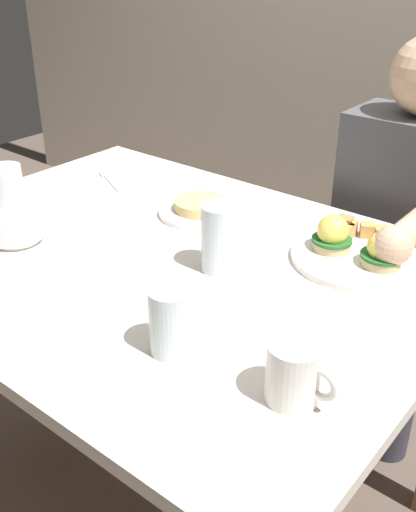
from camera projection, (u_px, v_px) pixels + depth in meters
name	position (u px, v px, depth m)	size (l,w,h in m)	color
ground_plane	(169.00, 497.00, 1.62)	(6.00, 6.00, 0.00)	brown
dining_table	(160.00, 296.00, 1.32)	(1.20, 0.90, 0.74)	silver
eggs_benedict_plate	(357.00, 249.00, 1.24)	(0.27, 0.27, 0.09)	white
fruit_bowl	(16.00, 228.00, 1.31)	(0.12, 0.12, 0.05)	white
coffee_mug	(295.00, 371.00, 0.85)	(0.11, 0.08, 0.09)	white
fork	(110.00, 180.00, 1.64)	(0.15, 0.08, 0.00)	silver
water_glass_near	(8.00, 190.00, 1.45)	(0.08, 0.08, 0.11)	silver
water_glass_far	(171.00, 324.00, 0.95)	(0.07, 0.07, 0.11)	silver
water_glass_extra	(219.00, 242.00, 1.19)	(0.07, 0.07, 0.14)	silver
side_plate	(200.00, 209.00, 1.44)	(0.20, 0.20, 0.04)	white
diner_person	(402.00, 233.00, 1.56)	(0.34, 0.54, 1.14)	#33333D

